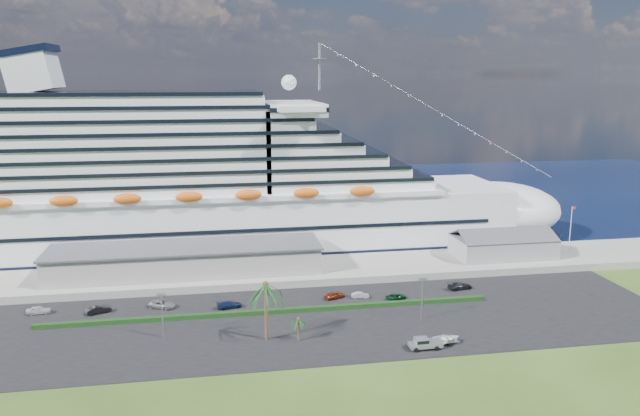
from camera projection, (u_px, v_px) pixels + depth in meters
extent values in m
plane|color=#304517|center=(326.00, 345.00, 108.12)|extent=(420.00, 420.00, 0.00)
cube|color=black|center=(316.00, 321.00, 118.70)|extent=(140.00, 38.00, 0.12)
cube|color=gray|center=(295.00, 271.00, 146.45)|extent=(240.00, 20.00, 1.80)
cube|color=black|center=(263.00, 200.00, 233.30)|extent=(420.00, 160.00, 0.02)
cube|color=silver|center=(208.00, 221.00, 164.69)|extent=(160.00, 30.00, 16.00)
ellipsoid|color=silver|center=(491.00, 210.00, 178.20)|extent=(40.00, 30.00, 16.00)
cube|color=black|center=(209.00, 246.00, 166.12)|extent=(164.00, 30.60, 2.40)
cube|color=silver|center=(157.00, 141.00, 158.12)|extent=(128.00, 26.00, 24.80)
cube|color=silver|center=(292.00, 108.00, 162.37)|extent=(14.00, 38.00, 3.20)
cube|color=silver|center=(33.00, 70.00, 149.74)|extent=(11.58, 14.00, 11.58)
cylinder|color=gray|center=(319.00, 67.00, 161.36)|extent=(0.70, 0.70, 12.00)
ellipsoid|color=#D45A14|center=(189.00, 197.00, 146.74)|extent=(90.00, 2.40, 2.60)
ellipsoid|color=#D45A14|center=(192.00, 176.00, 177.17)|extent=(90.00, 2.40, 2.60)
cube|color=black|center=(208.00, 218.00, 164.52)|extent=(144.00, 30.40, 0.90)
cube|color=gray|center=(186.00, 260.00, 141.40)|extent=(60.00, 14.00, 6.00)
cube|color=#4C4C54|center=(185.00, 247.00, 140.75)|extent=(61.00, 15.00, 0.40)
cube|color=gray|center=(503.00, 247.00, 154.54)|extent=(24.00, 12.00, 4.80)
cube|color=#4C4C54|center=(509.00, 236.00, 150.89)|extent=(24.00, 6.31, 2.74)
cube|color=#4C4C54|center=(498.00, 230.00, 156.67)|extent=(24.00, 6.31, 2.74)
cylinder|color=silver|center=(570.00, 230.00, 156.82)|extent=(0.16, 0.16, 12.00)
cube|color=red|center=(574.00, 208.00, 155.73)|extent=(1.00, 0.04, 0.70)
cube|color=black|center=(271.00, 312.00, 122.05)|extent=(88.00, 1.10, 0.90)
cylinder|color=gray|center=(163.00, 316.00, 110.22)|extent=(0.24, 0.24, 8.00)
cube|color=gray|center=(161.00, 295.00, 109.36)|extent=(1.60, 0.35, 0.35)
cylinder|color=gray|center=(422.00, 300.00, 118.33)|extent=(0.24, 0.24, 8.00)
cube|color=gray|center=(423.00, 279.00, 117.47)|extent=(1.60, 0.35, 0.35)
cylinder|color=#47301E|center=(266.00, 312.00, 109.17)|extent=(0.54, 0.54, 10.50)
sphere|color=#47301E|center=(265.00, 284.00, 108.07)|extent=(0.98, 0.98, 0.98)
cylinder|color=#47301E|center=(298.00, 330.00, 109.32)|extent=(0.35, 0.35, 4.20)
sphere|color=#47301E|center=(298.00, 319.00, 108.88)|extent=(0.73, 0.73, 0.73)
imported|color=silver|center=(39.00, 310.00, 121.87)|extent=(4.61, 2.02, 1.55)
imported|color=black|center=(98.00, 309.00, 122.22)|extent=(4.99, 3.40, 1.56)
imported|color=gray|center=(162.00, 304.00, 125.05)|extent=(5.86, 4.47, 1.48)
imported|color=#111F3E|center=(229.00, 305.00, 124.97)|extent=(5.37, 3.10, 1.47)
imported|color=maroon|center=(335.00, 295.00, 130.25)|extent=(4.81, 3.29, 1.52)
imported|color=#A6A8AD|center=(360.00, 295.00, 130.59)|extent=(3.86, 1.95, 1.22)
imported|color=#0D361C|center=(397.00, 296.00, 129.84)|extent=(4.80, 3.20, 1.22)
imported|color=black|center=(460.00, 286.00, 135.97)|extent=(5.73, 3.03, 1.58)
cylinder|color=black|center=(416.00, 350.00, 105.07)|extent=(0.84, 0.30, 0.84)
cylinder|color=black|center=(412.00, 345.00, 106.99)|extent=(0.84, 0.30, 0.84)
cylinder|color=black|center=(437.00, 348.00, 105.69)|extent=(0.84, 0.30, 0.84)
cylinder|color=black|center=(433.00, 344.00, 107.61)|extent=(0.84, 0.30, 0.84)
cube|color=#A3A5AA|center=(425.00, 345.00, 106.29)|extent=(5.69, 2.17, 0.73)
cube|color=#A3A5AA|center=(434.00, 342.00, 106.46)|extent=(2.54, 2.08, 0.58)
cube|color=#A3A5AA|center=(421.00, 341.00, 106.01)|extent=(2.33, 2.02, 1.00)
cube|color=black|center=(421.00, 340.00, 105.99)|extent=(2.12, 2.07, 0.58)
cube|color=#A3A5AA|center=(412.00, 345.00, 105.84)|extent=(0.97, 2.01, 0.37)
cube|color=gray|center=(446.00, 341.00, 108.16)|extent=(4.68, 2.25, 0.12)
cylinder|color=gray|center=(435.00, 342.00, 107.82)|extent=(2.14, 0.37, 0.08)
cylinder|color=black|center=(450.00, 345.00, 107.43)|extent=(0.65, 0.30, 0.62)
cylinder|color=black|center=(446.00, 340.00, 109.12)|extent=(0.65, 0.30, 0.62)
imported|color=white|center=(446.00, 338.00, 108.04)|extent=(5.38, 4.17, 1.03)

